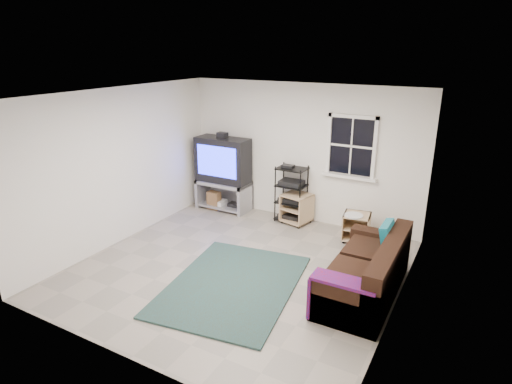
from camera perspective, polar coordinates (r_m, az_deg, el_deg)
The scene contains 8 objects.
room at distance 7.72m, azimuth 12.55°, elevation 5.44°, with size 4.60×4.62×4.60m.
tv_unit at distance 8.67m, azimuth -4.36°, elevation 3.24°, with size 1.09×0.55×1.60m.
av_rack at distance 8.18m, azimuth 4.70°, elevation -0.72°, with size 0.55×0.40×1.10m.
side_table_left at distance 8.18m, azimuth 5.59°, elevation -2.03°, with size 0.57×0.57×0.57m.
side_table_right at distance 7.60m, azimuth 13.23°, elevation -4.30°, with size 0.50×0.51×0.51m.
sofa at distance 6.05m, azimuth 14.56°, elevation -10.48°, with size 0.86×1.93×0.88m.
shag_rug at distance 6.20m, azimuth -3.13°, elevation -12.25°, with size 1.68×2.31×0.03m, color #322416.
paper_bag at distance 8.89m, azimuth -5.62°, elevation -1.10°, with size 0.26×0.17×0.37m, color olive.
Camera 1 is at (3.04, -4.96, 3.22)m, focal length 30.00 mm.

